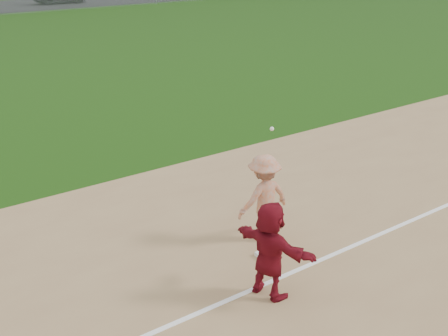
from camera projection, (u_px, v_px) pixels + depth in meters
ground at (269, 253)px, 10.96m from camera, size 160.00×160.00×0.00m
foul_line at (297, 270)px, 10.35m from camera, size 60.00×0.10×0.01m
first_base at (268, 255)px, 10.77m from camera, size 0.37×0.37×0.08m
base_runner at (270, 250)px, 9.35m from camera, size 0.83×1.68×1.73m
first_base_play at (264, 198)px, 11.15m from camera, size 1.19×0.71×2.43m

